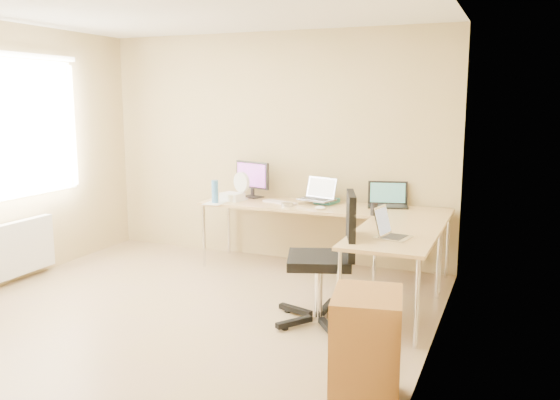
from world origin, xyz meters
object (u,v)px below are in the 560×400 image
at_px(desk_return, 393,275).
at_px(desk_fan, 243,187).
at_px(mug, 231,198).
at_px(cabinet, 366,349).
at_px(laptop_return, 394,226).
at_px(desk_main, 322,239).
at_px(keyboard, 280,202).
at_px(monitor, 252,179).
at_px(water_bottle, 215,192).
at_px(laptop_center, 317,189).
at_px(office_chair, 319,264).
at_px(laptop_black, 388,195).

relative_size(desk_return, desk_fan, 4.47).
xyz_separation_m(mug, desk_fan, (0.06, 0.18, 0.10)).
xyz_separation_m(desk_return, cabinet, (0.15, -1.54, -0.01)).
bearing_deg(laptop_return, desk_main, 50.84).
bearing_deg(keyboard, monitor, 171.30).
bearing_deg(desk_main, cabinet, -66.09).
bearing_deg(mug, water_bottle, -134.03).
bearing_deg(desk_return, laptop_return, -82.55).
bearing_deg(desk_fan, monitor, 105.83).
bearing_deg(desk_return, laptop_center, 134.83).
relative_size(desk_fan, office_chair, 0.26).
distance_m(keyboard, mug, 0.54).
relative_size(desk_main, water_bottle, 10.53).
distance_m(laptop_center, keyboard, 0.43).
relative_size(keyboard, water_bottle, 1.63).
bearing_deg(desk_return, water_bottle, 161.51).
bearing_deg(mug, desk_main, 9.41).
height_order(monitor, desk_fan, monitor).
height_order(desk_main, mug, mug).
relative_size(mug, laptop_return, 0.30).
height_order(keyboard, desk_fan, desk_fan).
bearing_deg(desk_fan, mug, -86.49).
bearing_deg(laptop_return, monitor, 64.70).
bearing_deg(desk_main, desk_return, -45.73).
relative_size(desk_main, office_chair, 2.38).
xyz_separation_m(desk_main, keyboard, (-0.47, -0.03, 0.37)).
bearing_deg(laptop_black, water_bottle, -178.24).
bearing_deg(laptop_center, laptop_return, -31.69).
bearing_deg(laptop_black, desk_main, -176.93).
xyz_separation_m(keyboard, office_chair, (0.90, -1.34, -0.24)).
bearing_deg(water_bottle, monitor, 66.36).
height_order(desk_return, mug, mug).
xyz_separation_m(laptop_center, cabinet, (1.21, -2.60, -0.53)).
relative_size(laptop_center, cabinet, 0.53).
distance_m(desk_main, keyboard, 0.60).
height_order(laptop_center, laptop_return, laptop_center).
xyz_separation_m(laptop_black, water_bottle, (-1.79, -0.50, -0.01)).
bearing_deg(cabinet, water_bottle, 124.70).
bearing_deg(monitor, desk_main, 7.11).
distance_m(water_bottle, desk_fan, 0.36).
bearing_deg(laptop_center, desk_fan, -159.09).
distance_m(laptop_return, cabinet, 1.45).
relative_size(desk_return, keyboard, 3.17).
height_order(monitor, laptop_return, monitor).
xyz_separation_m(desk_main, laptop_black, (0.66, 0.20, 0.50)).
distance_m(office_chair, cabinet, 1.37).
relative_size(desk_return, laptop_return, 4.27).
bearing_deg(mug, office_chair, -40.09).
distance_m(desk_main, desk_fan, 1.06).
xyz_separation_m(desk_return, water_bottle, (-2.10, 0.70, 0.49)).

